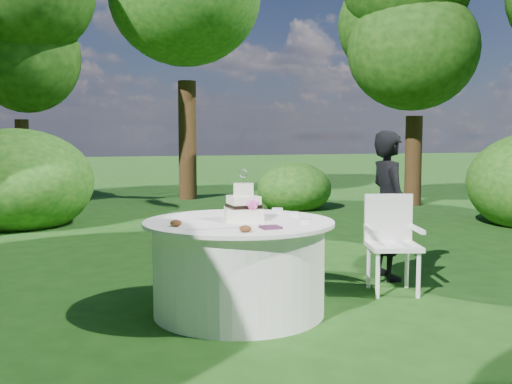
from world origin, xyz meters
The scene contains 9 objects.
ground centered at (0.00, 0.00, 0.00)m, with size 80.00×80.00×0.00m, color #16380F.
napkins centered at (0.09, -0.48, 0.78)m, with size 0.14×0.14×0.02m, color #4D2141.
feather_plume centered at (-0.30, -0.33, 0.78)m, with size 0.48×0.07×0.01m, color white.
guest centered at (1.82, 0.62, 0.76)m, with size 0.55×0.36×1.51m, color black.
table centered at (0.00, 0.00, 0.39)m, with size 1.56×1.56×0.77m.
cake centered at (0.05, 0.02, 0.88)m, with size 0.36×0.36×0.42m.
chair centered at (1.57, 0.19, 0.52)m, with size 0.58×0.58×0.91m.
votives centered at (0.48, 0.03, 0.79)m, with size 0.19×0.82×0.04m.
petal_cups centered at (-0.35, -0.35, 0.79)m, with size 0.50×0.54×0.05m.
Camera 1 is at (-1.54, -4.59, 1.45)m, focal length 42.00 mm.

